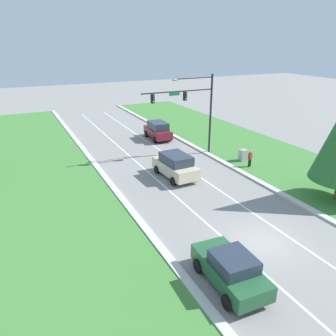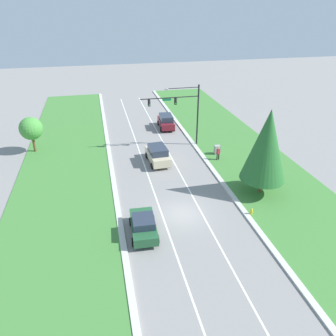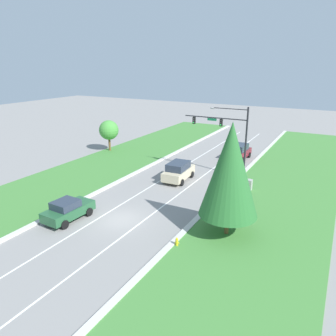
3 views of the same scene
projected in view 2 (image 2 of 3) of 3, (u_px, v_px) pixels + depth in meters
name	position (u px, v px, depth m)	size (l,w,h in m)	color
ground_plane	(182.00, 214.00, 29.76)	(160.00, 160.00, 0.00)	gray
curb_strip_right	(240.00, 206.00, 30.83)	(0.50, 90.00, 0.15)	beige
curb_strip_left	(120.00, 222.00, 28.63)	(0.50, 90.00, 0.15)	beige
grass_verge_right	(290.00, 200.00, 31.87)	(10.00, 90.00, 0.08)	#427F38
grass_verge_left	(57.00, 230.00, 27.62)	(10.00, 90.00, 0.08)	#427F38
lane_stripe_inner_left	(163.00, 217.00, 29.41)	(0.14, 81.00, 0.01)	white
lane_stripe_inner_right	(201.00, 212.00, 30.11)	(0.14, 81.00, 0.01)	white
traffic_signal_mast	(182.00, 107.00, 41.38)	(7.55, 0.41, 8.04)	black
burgundy_suv	(166.00, 121.00, 49.39)	(2.34, 4.75, 2.08)	maroon
forest_sedan	(143.00, 225.00, 26.81)	(2.32, 4.46, 1.77)	#235633
champagne_suv	(158.00, 154.00, 38.79)	(2.48, 4.85, 2.09)	beige
utility_cabinet	(217.00, 150.00, 41.08)	(0.70, 0.60, 1.19)	#9E9E99
pedestrian	(218.00, 153.00, 39.43)	(0.43, 0.33, 1.69)	black
fire_hydrant	(251.00, 212.00, 29.50)	(0.34, 0.20, 0.70)	gold
conifer_near_right_tree	(266.00, 145.00, 30.73)	(4.40, 4.40, 8.73)	brown
oak_near_left_tree	(31.00, 129.00, 40.65)	(2.85, 2.85, 4.57)	brown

